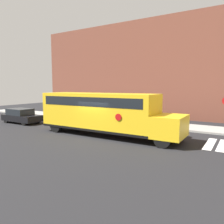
% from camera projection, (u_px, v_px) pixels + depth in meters
% --- Properties ---
extents(ground_plane, '(60.00, 60.00, 0.00)m').
position_uv_depth(ground_plane, '(98.00, 137.00, 15.56)').
color(ground_plane, black).
extents(sidewalk_strip, '(44.00, 3.00, 0.15)m').
position_uv_depth(sidewalk_strip, '(137.00, 123.00, 21.07)').
color(sidewalk_strip, '#9E9E99').
rests_on(sidewalk_strip, ground).
extents(building_backdrop, '(32.00, 4.00, 11.13)m').
position_uv_depth(building_backdrop, '(160.00, 70.00, 25.95)').
color(building_backdrop, brown).
rests_on(building_backdrop, ground).
extents(school_bus, '(10.73, 2.57, 3.06)m').
position_uv_depth(school_bus, '(103.00, 111.00, 15.90)').
color(school_bus, yellow).
rests_on(school_bus, ground).
extents(parked_car, '(4.03, 1.81, 1.40)m').
position_uv_depth(parked_car, '(21.00, 116.00, 21.34)').
color(parked_car, black).
rests_on(parked_car, ground).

